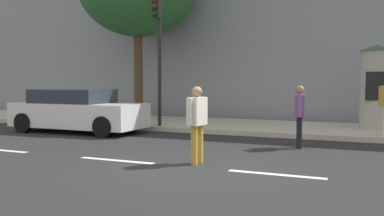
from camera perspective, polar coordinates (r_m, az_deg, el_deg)
ground_plane at (r=8.70m, az=-0.26°, el=-7.71°), size 80.00×80.00×0.00m
sidewalk_curb at (r=15.28m, az=10.51°, el=-2.54°), size 36.00×4.00×0.15m
lane_markings at (r=8.70m, az=-0.26°, el=-7.68°), size 25.80×0.16×0.01m
building_backdrop at (r=20.36m, az=14.00°, el=12.92°), size 36.00×5.00×10.03m
traffic_light at (r=14.85m, az=-4.49°, el=8.96°), size 0.24×0.45×4.36m
poster_column at (r=15.25m, az=22.81°, el=2.66°), size 1.03×1.03×2.70m
pedestrian_in_dark_shirt at (r=11.27m, az=13.87°, el=-0.43°), size 0.31×0.65×1.58m
pedestrian_in_light_jacket at (r=8.87m, az=0.66°, el=-1.42°), size 0.29×0.62×1.59m
parked_car_silver at (r=14.85m, az=-14.76°, el=-0.39°), size 4.44×1.90×1.41m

